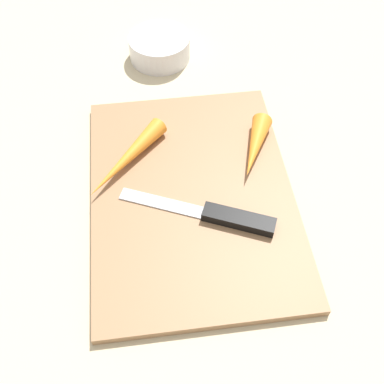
{
  "coord_description": "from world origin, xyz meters",
  "views": [
    {
      "loc": [
        0.36,
        -0.05,
        0.5
      ],
      "look_at": [
        0.0,
        0.0,
        0.01
      ],
      "focal_mm": 43.94,
      "sensor_mm": 36.0,
      "label": 1
    }
  ],
  "objects": [
    {
      "name": "knife",
      "position": [
        0.05,
        0.04,
        0.02
      ],
      "size": [
        0.1,
        0.19,
        0.01
      ],
      "rotation": [
        0.0,
        0.0,
        4.3
      ],
      "color": "#B7B7BC",
      "rests_on": "cutting_board"
    },
    {
      "name": "ground_plane",
      "position": [
        0.0,
        0.0,
        0.0
      ],
      "size": [
        1.4,
        1.4,
        0.0
      ],
      "primitive_type": "plane",
      "color": "#C6B793"
    },
    {
      "name": "carrot_short",
      "position": [
        -0.05,
        0.09,
        0.03
      ],
      "size": [
        0.11,
        0.07,
        0.03
      ],
      "primitive_type": "cone",
      "rotation": [
        0.0,
        1.57,
        5.87
      ],
      "color": "orange",
      "rests_on": "cutting_board"
    },
    {
      "name": "small_bowl",
      "position": [
        -0.3,
        -0.02,
        0.02
      ],
      "size": [
        0.1,
        0.1,
        0.04
      ],
      "primitive_type": "cylinder",
      "color": "silver",
      "rests_on": "ground_plane"
    },
    {
      "name": "carrot_long",
      "position": [
        -0.06,
        -0.08,
        0.02
      ],
      "size": [
        0.13,
        0.12,
        0.03
      ],
      "primitive_type": "cone",
      "rotation": [
        0.0,
        1.57,
        5.57
      ],
      "color": "orange",
      "rests_on": "cutting_board"
    },
    {
      "name": "cutting_board",
      "position": [
        0.0,
        0.0,
        0.01
      ],
      "size": [
        0.36,
        0.26,
        0.01
      ],
      "primitive_type": "cube",
      "color": "#99704C",
      "rests_on": "ground_plane"
    }
  ]
}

